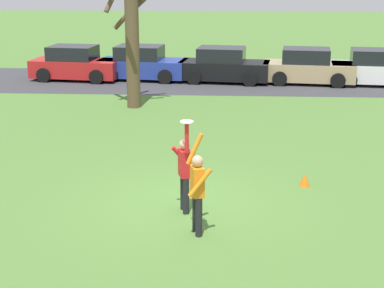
# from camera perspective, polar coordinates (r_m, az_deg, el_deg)

# --- Properties ---
(ground_plane) EXTENTS (120.00, 120.00, 0.00)m
(ground_plane) POSITION_cam_1_polar(r_m,az_deg,el_deg) (13.79, -0.84, -5.66)
(ground_plane) COLOR #4C7533
(person_catcher) EXTENTS (0.48, 0.59, 2.08)m
(person_catcher) POSITION_cam_1_polar(r_m,az_deg,el_deg) (13.04, -0.70, -2.38)
(person_catcher) COLOR black
(person_catcher) RESTS_ON ground_plane
(person_defender) EXTENTS (0.54, 0.63, 2.04)m
(person_defender) POSITION_cam_1_polar(r_m,az_deg,el_deg) (11.97, 0.51, -4.16)
(person_defender) COLOR black
(person_defender) RESTS_ON ground_plane
(frisbee_disc) EXTENTS (0.28, 0.28, 0.02)m
(frisbee_disc) POSITION_cam_1_polar(r_m,az_deg,el_deg) (12.51, -0.50, 2.11)
(frisbee_disc) COLOR white
(frisbee_disc) RESTS_ON person_catcher
(parked_car_red) EXTENTS (4.29, 2.42, 1.59)m
(parked_car_red) POSITION_cam_1_polar(r_m,az_deg,el_deg) (29.17, -10.91, 7.39)
(parked_car_red) COLOR red
(parked_car_red) RESTS_ON ground_plane
(parked_car_blue) EXTENTS (4.29, 2.42, 1.59)m
(parked_car_blue) POSITION_cam_1_polar(r_m,az_deg,el_deg) (28.80, -4.74, 7.51)
(parked_car_blue) COLOR #233893
(parked_car_blue) RESTS_ON ground_plane
(parked_car_black) EXTENTS (4.29, 2.42, 1.59)m
(parked_car_black) POSITION_cam_1_polar(r_m,az_deg,el_deg) (28.15, 3.00, 7.34)
(parked_car_black) COLOR black
(parked_car_black) RESTS_ON ground_plane
(parked_car_tan) EXTENTS (4.29, 2.42, 1.59)m
(parked_car_tan) POSITION_cam_1_polar(r_m,az_deg,el_deg) (28.25, 10.88, 7.10)
(parked_car_tan) COLOR tan
(parked_car_tan) RESTS_ON ground_plane
(parked_car_white) EXTENTS (4.29, 2.42, 1.59)m
(parked_car_white) POSITION_cam_1_polar(r_m,az_deg,el_deg) (28.64, 17.05, 6.80)
(parked_car_white) COLOR white
(parked_car_white) RESTS_ON ground_plane
(parking_strip) EXTENTS (23.96, 6.40, 0.01)m
(parking_strip) POSITION_cam_1_polar(r_m,az_deg,el_deg) (28.31, 3.09, 5.91)
(parking_strip) COLOR #38383D
(parking_strip) RESTS_ON ground_plane
(bare_tree_tall) EXTENTS (2.51, 2.52, 5.81)m
(bare_tree_tall) POSITION_cam_1_polar(r_m,az_deg,el_deg) (22.78, -5.76, 11.00)
(bare_tree_tall) COLOR brown
(bare_tree_tall) RESTS_ON ground_plane
(field_cone_orange) EXTENTS (0.26, 0.26, 0.32)m
(field_cone_orange) POSITION_cam_1_polar(r_m,az_deg,el_deg) (15.06, 10.58, -3.35)
(field_cone_orange) COLOR orange
(field_cone_orange) RESTS_ON ground_plane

